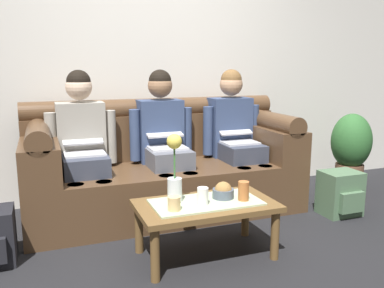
{
  "coord_description": "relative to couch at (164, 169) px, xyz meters",
  "views": [
    {
      "loc": [
        -0.97,
        -2.12,
        1.25
      ],
      "look_at": [
        0.11,
        0.77,
        0.65
      ],
      "focal_mm": 38.01,
      "sensor_mm": 36.0,
      "label": 1
    }
  ],
  "objects": [
    {
      "name": "backpack_right",
      "position": [
        1.37,
        -0.64,
        -0.18
      ],
      "size": [
        0.32,
        0.3,
        0.37
      ],
      "color": "#4C6B4C",
      "rests_on": "ground_plane"
    },
    {
      "name": "cup_far_center",
      "position": [
        0.24,
        -1.01,
        0.07
      ],
      "size": [
        0.07,
        0.07,
        0.13
      ],
      "primitive_type": "cylinder",
      "color": "#B26633",
      "rests_on": "coffee_table"
    },
    {
      "name": "couch",
      "position": [
        0.0,
        0.0,
        0.0
      ],
      "size": [
        2.29,
        0.88,
        0.96
      ],
      "color": "#513823",
      "rests_on": "ground_plane"
    },
    {
      "name": "person_right",
      "position": [
        0.68,
        -0.0,
        0.29
      ],
      "size": [
        0.56,
        0.67,
        1.22
      ],
      "color": "#383D4C",
      "rests_on": "ground_plane"
    },
    {
      "name": "coffee_table",
      "position": [
        0.0,
        -0.95,
        -0.05
      ],
      "size": [
        0.91,
        0.51,
        0.38
      ],
      "color": "brown",
      "rests_on": "ground_plane"
    },
    {
      "name": "flower_vase",
      "position": [
        -0.19,
        -0.88,
        0.22
      ],
      "size": [
        0.1,
        0.1,
        0.45
      ],
      "color": "silver",
      "rests_on": "coffee_table"
    },
    {
      "name": "back_wall_patterned",
      "position": [
        0.0,
        0.53,
        1.08
      ],
      "size": [
        6.0,
        0.12,
        2.9
      ],
      "primitive_type": "cube",
      "color": "silver",
      "rests_on": "ground_plane"
    },
    {
      "name": "ground_plane",
      "position": [
        0.0,
        -1.17,
        -0.37
      ],
      "size": [
        14.0,
        14.0,
        0.0
      ],
      "primitive_type": "plane",
      "color": "black"
    },
    {
      "name": "potted_plant",
      "position": [
        1.96,
        -0.07,
        0.06
      ],
      "size": [
        0.4,
        0.4,
        0.78
      ],
      "color": "brown",
      "rests_on": "ground_plane"
    },
    {
      "name": "person_left",
      "position": [
        -0.68,
        -0.0,
        0.29
      ],
      "size": [
        0.56,
        0.67,
        1.22
      ],
      "color": "#383D4C",
      "rests_on": "ground_plane"
    },
    {
      "name": "person_middle",
      "position": [
        0.0,
        -0.0,
        0.29
      ],
      "size": [
        0.56,
        0.67,
        1.22
      ],
      "color": "#595B66",
      "rests_on": "ground_plane"
    },
    {
      "name": "cup_near_right",
      "position": [
        -0.25,
        -1.04,
        0.05
      ],
      "size": [
        0.08,
        0.08,
        0.09
      ],
      "primitive_type": "cylinder",
      "color": "#DBB77A",
      "rests_on": "coffee_table"
    },
    {
      "name": "cup_near_left",
      "position": [
        -0.04,
        -1.0,
        0.07
      ],
      "size": [
        0.07,
        0.07,
        0.11
      ],
      "primitive_type": "cylinder",
      "color": "white",
      "rests_on": "coffee_table"
    },
    {
      "name": "snack_bowl",
      "position": [
        0.13,
        -0.93,
        0.05
      ],
      "size": [
        0.14,
        0.14,
        0.12
      ],
      "color": "#4C5666",
      "rests_on": "coffee_table"
    }
  ]
}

